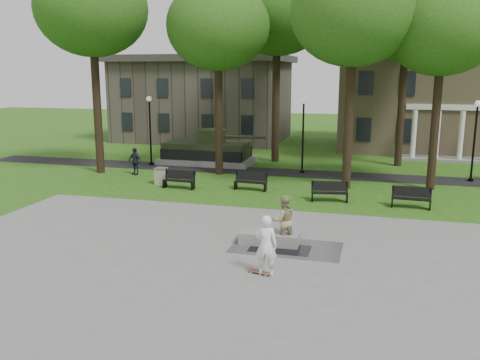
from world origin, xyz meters
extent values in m
plane|color=#254A11|center=(0.00, 0.00, 0.00)|extent=(120.00, 120.00, 0.00)
cube|color=gray|center=(0.00, -5.00, 0.01)|extent=(22.00, 16.00, 0.02)
cube|color=black|center=(0.00, 12.00, 0.01)|extent=(44.00, 2.60, 0.01)
cube|color=#9E8460|center=(10.00, 26.00, 4.00)|extent=(16.00, 11.00, 8.00)
cube|color=#38332D|center=(10.00, 26.00, 8.30)|extent=(17.00, 12.00, 0.60)
cube|color=silver|center=(10.00, 20.50, 3.80)|extent=(6.00, 0.30, 0.40)
cube|color=#4C443D|center=(-11.00, 26.50, 3.60)|extent=(15.00, 10.00, 7.20)
cylinder|color=black|center=(-12.00, 9.00, 4.48)|extent=(0.52, 0.52, 8.96)
ellipsoid|color=#235413|center=(-12.00, 9.00, 10.08)|extent=(6.80, 6.80, 5.78)
cylinder|color=black|center=(-4.50, 10.50, 4.00)|extent=(0.48, 0.48, 8.00)
ellipsoid|color=#235413|center=(-4.50, 10.50, 9.00)|extent=(6.20, 6.20, 5.27)
cylinder|color=black|center=(3.50, 8.50, 4.16)|extent=(0.50, 0.50, 8.32)
ellipsoid|color=#235413|center=(3.50, 8.50, 9.36)|extent=(6.60, 6.60, 5.61)
cylinder|color=black|center=(8.00, 9.50, 3.84)|extent=(0.46, 0.46, 7.68)
ellipsoid|color=#235413|center=(8.00, 9.50, 8.64)|extent=(6.00, 6.00, 5.10)
cylinder|color=black|center=(-2.00, 16.00, 4.64)|extent=(0.54, 0.54, 9.28)
ellipsoid|color=#235413|center=(-2.00, 16.00, 10.44)|extent=(7.20, 7.20, 6.12)
cylinder|color=black|center=(6.50, 16.50, 4.32)|extent=(0.50, 0.50, 8.64)
ellipsoid|color=#235413|center=(6.50, 16.50, 9.72)|extent=(6.40, 6.40, 5.44)
cylinder|color=black|center=(-10.00, 12.30, 2.20)|extent=(0.12, 0.12, 4.40)
sphere|color=silver|center=(-10.00, 12.30, 4.55)|extent=(0.36, 0.36, 0.36)
cylinder|color=black|center=(-10.00, 12.30, 0.08)|extent=(0.32, 0.32, 0.16)
cylinder|color=black|center=(0.50, 12.30, 2.20)|extent=(0.12, 0.12, 4.40)
sphere|color=silver|center=(0.50, 12.30, 4.55)|extent=(0.36, 0.36, 0.36)
cylinder|color=black|center=(0.50, 12.30, 0.08)|extent=(0.32, 0.32, 0.16)
cylinder|color=black|center=(10.50, 12.30, 2.20)|extent=(0.12, 0.12, 4.40)
sphere|color=silver|center=(10.50, 12.30, 4.55)|extent=(0.36, 0.36, 0.36)
cylinder|color=black|center=(10.50, 12.30, 0.08)|extent=(0.32, 0.32, 0.16)
cube|color=gray|center=(-6.50, 14.00, 0.20)|extent=(6.50, 3.40, 0.40)
cube|color=#2A321A|center=(-6.50, 14.00, 0.95)|extent=(5.80, 2.80, 1.10)
cube|color=black|center=(-6.50, 12.65, 0.75)|extent=(5.80, 0.35, 0.70)
cube|color=black|center=(-6.50, 15.35, 0.75)|extent=(5.80, 0.35, 0.70)
cylinder|color=#2A321A|center=(-6.20, 14.00, 1.95)|extent=(2.10, 2.10, 0.90)
cylinder|color=#2A321A|center=(-3.90, 14.00, 1.95)|extent=(3.20, 0.18, 0.18)
cube|color=black|center=(1.82, -2.24, 0.02)|extent=(2.20, 1.20, 0.00)
cube|color=gray|center=(1.34, -1.74, 0.24)|extent=(2.23, 1.07, 0.45)
cube|color=brown|center=(1.64, -4.72, 0.06)|extent=(0.81, 0.40, 0.07)
imported|color=white|center=(1.84, -4.74, 1.00)|extent=(0.74, 0.51, 1.96)
imported|color=#999363|center=(1.86, -1.80, 0.97)|extent=(1.16, 1.07, 1.90)
imported|color=#21212C|center=(-9.53, 8.93, 0.86)|extent=(1.08, 0.71, 1.71)
cube|color=black|center=(-5.42, 5.97, 0.45)|extent=(1.82, 0.54, 0.05)
cube|color=black|center=(-5.42, 6.19, 0.75)|extent=(1.81, 0.24, 0.50)
cube|color=black|center=(-6.27, 5.97, 0.23)|extent=(0.08, 0.45, 0.45)
cube|color=black|center=(-4.57, 5.97, 0.23)|extent=(0.08, 0.45, 0.45)
cube|color=black|center=(-1.50, 6.62, 0.45)|extent=(1.83, 0.58, 0.05)
cube|color=black|center=(-1.50, 6.84, 0.75)|extent=(1.81, 0.28, 0.50)
cube|color=black|center=(-2.35, 6.62, 0.23)|extent=(0.09, 0.45, 0.45)
cube|color=black|center=(-0.65, 6.62, 0.23)|extent=(0.09, 0.45, 0.45)
cube|color=black|center=(2.90, 5.23, 0.45)|extent=(1.85, 0.72, 0.05)
cube|color=black|center=(2.90, 5.45, 0.75)|extent=(1.80, 0.43, 0.50)
cube|color=black|center=(2.05, 5.23, 0.23)|extent=(0.13, 0.45, 0.45)
cube|color=black|center=(3.75, 5.23, 0.23)|extent=(0.13, 0.45, 0.45)
cube|color=black|center=(6.74, 5.01, 0.45)|extent=(1.82, 0.55, 0.05)
cube|color=black|center=(6.74, 5.23, 0.75)|extent=(1.81, 0.25, 0.50)
cube|color=black|center=(5.89, 5.01, 0.23)|extent=(0.08, 0.45, 0.45)
cube|color=black|center=(7.59, 5.01, 0.23)|extent=(0.08, 0.45, 0.45)
cube|color=gray|center=(-6.83, 6.81, 0.45)|extent=(0.62, 0.62, 0.90)
cube|color=#4C4C4C|center=(-6.83, 6.81, 0.93)|extent=(0.68, 0.68, 0.06)
camera|label=1|loc=(5.01, -19.55, 6.32)|focal=38.00mm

